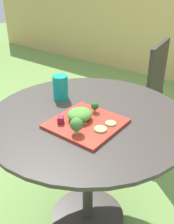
# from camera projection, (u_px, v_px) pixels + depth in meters

# --- Properties ---
(ground_plane) EXTENTS (12.00, 12.00, 0.00)m
(ground_plane) POSITION_uv_depth(u_px,v_px,m) (88.00, 219.00, 1.64)
(ground_plane) COLOR #70994C
(patio_table) EXTENTS (0.98, 0.98, 0.74)m
(patio_table) POSITION_uv_depth(u_px,v_px,m) (88.00, 154.00, 1.40)
(patio_table) COLOR #38332D
(patio_table) RESTS_ON ground_plane
(patio_chair) EXTENTS (0.50, 0.50, 0.90)m
(patio_chair) POSITION_uv_depth(u_px,v_px,m) (142.00, 88.00, 2.12)
(patio_chair) COLOR #332D28
(patio_chair) RESTS_ON ground_plane
(salad_plate) EXTENTS (0.30, 0.30, 0.01)m
(salad_plate) POSITION_uv_depth(u_px,v_px,m) (86.00, 123.00, 1.20)
(salad_plate) COLOR #AD3323
(salad_plate) RESTS_ON patio_table
(drinking_glass) EXTENTS (0.08, 0.08, 0.13)m
(drinking_glass) POSITION_uv_depth(u_px,v_px,m) (61.00, 88.00, 1.42)
(drinking_glass) COLOR #149989
(drinking_glass) RESTS_ON patio_table
(fork) EXTENTS (0.14, 0.10, 0.00)m
(fork) POSITION_uv_depth(u_px,v_px,m) (80.00, 117.00, 1.23)
(fork) COLOR silver
(fork) RESTS_ON salad_plate
(lettuce_mound) EXTENTS (0.11, 0.12, 0.05)m
(lettuce_mound) POSITION_uv_depth(u_px,v_px,m) (80.00, 115.00, 1.20)
(lettuce_mound) COLOR #519338
(lettuce_mound) RESTS_ON salad_plate
(broccoli_floret_0) EXTENTS (0.06, 0.06, 0.07)m
(broccoli_floret_0) POSITION_uv_depth(u_px,v_px,m) (76.00, 125.00, 1.09)
(broccoli_floret_0) COLOR #99B770
(broccoli_floret_0) RESTS_ON salad_plate
(broccoli_floret_1) EXTENTS (0.04, 0.04, 0.05)m
(broccoli_floret_1) POSITION_uv_depth(u_px,v_px,m) (95.00, 106.00, 1.26)
(broccoli_floret_1) COLOR #99B770
(broccoli_floret_1) RESTS_ON salad_plate
(cucumber_slice_0) EXTENTS (0.05, 0.05, 0.01)m
(cucumber_slice_0) POSITION_uv_depth(u_px,v_px,m) (111.00, 123.00, 1.18)
(cucumber_slice_0) COLOR #8EB766
(cucumber_slice_0) RESTS_ON salad_plate
(cucumber_slice_1) EXTENTS (0.06, 0.06, 0.01)m
(cucumber_slice_1) POSITION_uv_depth(u_px,v_px,m) (100.00, 129.00, 1.13)
(cucumber_slice_1) COLOR #8EB766
(cucumber_slice_1) RESTS_ON salad_plate
(beet_chunk_0) EXTENTS (0.04, 0.04, 0.03)m
(beet_chunk_0) POSITION_uv_depth(u_px,v_px,m) (61.00, 120.00, 1.18)
(beet_chunk_0) COLOR maroon
(beet_chunk_0) RESTS_ON salad_plate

